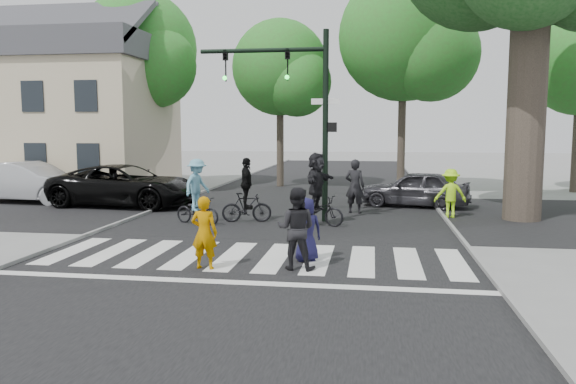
{
  "coord_description": "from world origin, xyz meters",
  "views": [
    {
      "loc": [
        2.7,
        -11.47,
        2.96
      ],
      "look_at": [
        0.5,
        3.0,
        1.3
      ],
      "focal_mm": 35.0,
      "sensor_mm": 36.0,
      "label": 1
    }
  ],
  "objects_px": {
    "cyclist_mid": "(247,196)",
    "car_grey": "(415,189)",
    "car_silver": "(30,182)",
    "car_suv": "(126,185)",
    "pedestrian_adult": "(296,229)",
    "cyclist_left": "(197,196)",
    "cyclist_right": "(317,193)",
    "pedestrian_child": "(306,230)",
    "pedestrian_woman": "(204,233)",
    "traffic_signal": "(299,98)"
  },
  "relations": [
    {
      "from": "cyclist_mid",
      "to": "cyclist_right",
      "type": "height_order",
      "value": "cyclist_right"
    },
    {
      "from": "cyclist_mid",
      "to": "pedestrian_child",
      "type": "bearing_deg",
      "value": -63.21
    },
    {
      "from": "pedestrian_adult",
      "to": "cyclist_right",
      "type": "xyz_separation_m",
      "value": [
        -0.12,
        5.43,
        0.13
      ]
    },
    {
      "from": "car_grey",
      "to": "car_suv",
      "type": "bearing_deg",
      "value": -69.45
    },
    {
      "from": "pedestrian_adult",
      "to": "car_suv",
      "type": "xyz_separation_m",
      "value": [
        -7.76,
        8.61,
        -0.08
      ]
    },
    {
      "from": "pedestrian_child",
      "to": "pedestrian_woman",
      "type": "bearing_deg",
      "value": 2.48
    },
    {
      "from": "cyclist_left",
      "to": "cyclist_mid",
      "type": "bearing_deg",
      "value": 22.34
    },
    {
      "from": "pedestrian_adult",
      "to": "car_suv",
      "type": "relative_size",
      "value": 0.3
    },
    {
      "from": "pedestrian_adult",
      "to": "cyclist_mid",
      "type": "height_order",
      "value": "cyclist_mid"
    },
    {
      "from": "pedestrian_woman",
      "to": "car_silver",
      "type": "xyz_separation_m",
      "value": [
        -10.1,
        9.31,
        0.04
      ]
    },
    {
      "from": "traffic_signal",
      "to": "pedestrian_adult",
      "type": "bearing_deg",
      "value": -82.89
    },
    {
      "from": "pedestrian_child",
      "to": "cyclist_mid",
      "type": "distance_m",
      "value": 5.53
    },
    {
      "from": "traffic_signal",
      "to": "cyclist_left",
      "type": "xyz_separation_m",
      "value": [
        -3.02,
        -1.07,
        -3.02
      ]
    },
    {
      "from": "cyclist_right",
      "to": "cyclist_mid",
      "type": "bearing_deg",
      "value": 173.45
    },
    {
      "from": "pedestrian_adult",
      "to": "cyclist_mid",
      "type": "relative_size",
      "value": 0.85
    },
    {
      "from": "cyclist_mid",
      "to": "cyclist_left",
      "type": "bearing_deg",
      "value": -157.66
    },
    {
      "from": "cyclist_left",
      "to": "car_silver",
      "type": "xyz_separation_m",
      "value": [
        -8.23,
        3.94,
        -0.06
      ]
    },
    {
      "from": "car_suv",
      "to": "cyclist_mid",
      "type": "bearing_deg",
      "value": -113.41
    },
    {
      "from": "pedestrian_adult",
      "to": "cyclist_left",
      "type": "bearing_deg",
      "value": -48.4
    },
    {
      "from": "pedestrian_adult",
      "to": "pedestrian_woman",
      "type": "bearing_deg",
      "value": 12.98
    },
    {
      "from": "cyclist_mid",
      "to": "cyclist_right",
      "type": "distance_m",
      "value": 2.27
    },
    {
      "from": "pedestrian_child",
      "to": "car_grey",
      "type": "bearing_deg",
      "value": -132.08
    },
    {
      "from": "traffic_signal",
      "to": "car_silver",
      "type": "height_order",
      "value": "traffic_signal"
    },
    {
      "from": "cyclist_mid",
      "to": "traffic_signal",
      "type": "bearing_deg",
      "value": 16.97
    },
    {
      "from": "traffic_signal",
      "to": "car_grey",
      "type": "distance_m",
      "value": 6.44
    },
    {
      "from": "car_grey",
      "to": "cyclist_right",
      "type": "bearing_deg",
      "value": -22.38
    },
    {
      "from": "pedestrian_adult",
      "to": "car_suv",
      "type": "bearing_deg",
      "value": -42.98
    },
    {
      "from": "traffic_signal",
      "to": "pedestrian_woman",
      "type": "relative_size",
      "value": 3.85
    },
    {
      "from": "pedestrian_woman",
      "to": "cyclist_mid",
      "type": "relative_size",
      "value": 0.76
    },
    {
      "from": "pedestrian_child",
      "to": "cyclist_mid",
      "type": "relative_size",
      "value": 0.7
    },
    {
      "from": "traffic_signal",
      "to": "pedestrian_child",
      "type": "distance_m",
      "value": 6.35
    },
    {
      "from": "cyclist_left",
      "to": "cyclist_right",
      "type": "height_order",
      "value": "cyclist_right"
    },
    {
      "from": "traffic_signal",
      "to": "pedestrian_adult",
      "type": "distance_m",
      "value": 6.92
    },
    {
      "from": "car_silver",
      "to": "cyclist_left",
      "type": "bearing_deg",
      "value": -111.05
    },
    {
      "from": "cyclist_right",
      "to": "car_grey",
      "type": "xyz_separation_m",
      "value": [
        3.29,
        4.69,
        -0.31
      ]
    },
    {
      "from": "cyclist_left",
      "to": "cyclist_mid",
      "type": "height_order",
      "value": "cyclist_mid"
    },
    {
      "from": "traffic_signal",
      "to": "pedestrian_child",
      "type": "xyz_separation_m",
      "value": [
        0.9,
        -5.42,
        -3.18
      ]
    },
    {
      "from": "car_silver",
      "to": "traffic_signal",
      "type": "bearing_deg",
      "value": -99.77
    },
    {
      "from": "traffic_signal",
      "to": "cyclist_mid",
      "type": "bearing_deg",
      "value": -163.03
    },
    {
      "from": "cyclist_mid",
      "to": "pedestrian_adult",
      "type": "bearing_deg",
      "value": -67.45
    },
    {
      "from": "traffic_signal",
      "to": "car_silver",
      "type": "xyz_separation_m",
      "value": [
        -11.25,
        2.87,
        -3.08
      ]
    },
    {
      "from": "car_suv",
      "to": "cyclist_left",
      "type": "bearing_deg",
      "value": -126.44
    },
    {
      "from": "pedestrian_woman",
      "to": "cyclist_left",
      "type": "xyz_separation_m",
      "value": [
        -1.87,
        5.37,
        0.1
      ]
    },
    {
      "from": "cyclist_right",
      "to": "pedestrian_woman",
      "type": "bearing_deg",
      "value": -107.54
    },
    {
      "from": "pedestrian_woman",
      "to": "cyclist_mid",
      "type": "distance_m",
      "value": 5.97
    },
    {
      "from": "cyclist_mid",
      "to": "car_suv",
      "type": "bearing_deg",
      "value": 151.56
    },
    {
      "from": "car_suv",
      "to": "cyclist_right",
      "type": "bearing_deg",
      "value": -107.56
    },
    {
      "from": "cyclist_mid",
      "to": "car_grey",
      "type": "height_order",
      "value": "cyclist_mid"
    },
    {
      "from": "car_silver",
      "to": "car_suv",
      "type": "bearing_deg",
      "value": -91.24
    },
    {
      "from": "pedestrian_woman",
      "to": "car_suv",
      "type": "relative_size",
      "value": 0.27
    }
  ]
}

